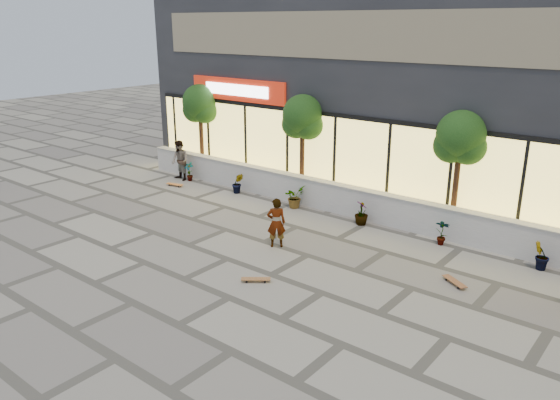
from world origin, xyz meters
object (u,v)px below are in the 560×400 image
Objects in this scene: tree_west at (200,106)px; skater_center at (276,223)px; skater_left at (180,161)px; tree_midwest at (302,120)px; skateboard_center at (256,279)px; skateboard_left at (175,184)px; tree_mideast at (460,140)px; skateboard_right_near at (455,281)px.

skater_center is (7.88, -4.49, -2.22)m from tree_west.
tree_midwest is at bearing 23.68° from skater_left.
tree_midwest is 5.96m from skater_left.
tree_midwest reaches higher than skateboard_center.
skater_left reaches higher than skateboard_left.
tree_mideast reaches higher than skateboard_center.
tree_west is 11.50m from tree_mideast.
skateboard_center is at bearing -21.59° from skater_left.
skater_center reaches higher than skateboard_left.
tree_mideast is (11.50, 0.00, 0.00)m from tree_west.
skater_center is at bearing 78.08° from skateboard_center.
skater_center is 5.28m from skateboard_right_near.
tree_west is 2.57× the size of skater_center.
skater_left is at bearing 111.02° from skateboard_left.
skateboard_right_near is at bearing -15.22° from tree_west.
skater_center is 1.93× the size of skateboard_left.
tree_mideast is at bearing 0.00° from tree_midwest.
tree_mideast is 2.30× the size of skater_left.
tree_west is 13.82m from skateboard_right_near.
tree_midwest reaches higher than skateboard_right_near.
skater_center is 2.50m from skateboard_center.
skateboard_left is (-4.88, -2.18, -2.91)m from tree_midwest.
tree_west reaches higher than skater_center.
skateboard_right_near is at bearing -66.58° from tree_mideast.
skateboard_left is (-8.33, 4.47, 0.00)m from skateboard_center.
skater_center is (-3.62, -4.49, -2.22)m from tree_mideast.
skateboard_right_near is at bearing -18.15° from skateboard_left.
tree_mideast is 4.93× the size of skateboard_right_near.
skateboard_center is at bearing -40.05° from skateboard_left.
skateboard_right_near reaches higher than skateboard_left.
tree_mideast reaches higher than skateboard_right_near.
skater_left reaches higher than skateboard_right_near.
skater_left reaches higher than skateboard_center.
skater_left is 13.12m from skateboard_right_near.
tree_mideast is 4.83m from skateboard_right_near.
skateboard_left is at bearing -59.05° from skater_center.
skater_left is 10.30m from skateboard_center.
tree_midwest and tree_mideast have the same top height.
skateboard_right_near is at bearing -0.33° from skater_left.
skateboard_right_near is (4.09, 3.10, 0.00)m from skateboard_center.
skater_center reaches higher than skateboard_right_near.
skateboard_right_near is (13.04, -3.55, -2.90)m from tree_west.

